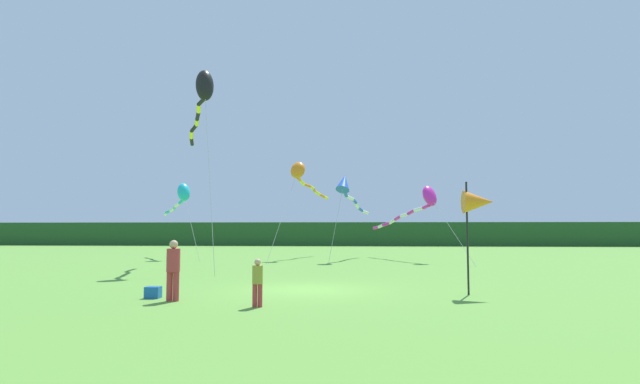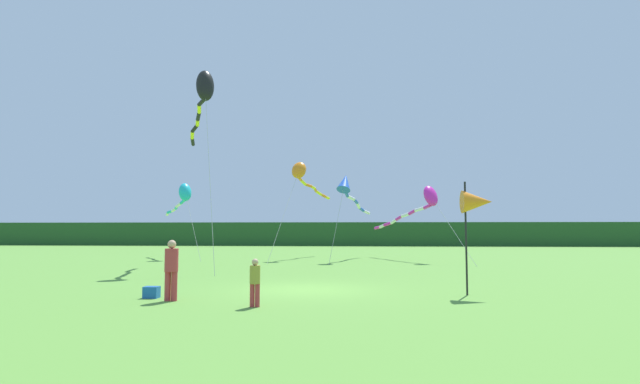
% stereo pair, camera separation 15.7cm
% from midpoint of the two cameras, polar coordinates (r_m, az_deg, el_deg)
% --- Properties ---
extents(ground_plane, '(120.00, 120.00, 0.00)m').
position_cam_midpoint_polar(ground_plane, '(16.58, -1.76, -11.14)').
color(ground_plane, '#5B9338').
extents(distant_treeline, '(108.00, 2.98, 2.85)m').
position_cam_midpoint_polar(distant_treeline, '(61.41, 2.49, -4.84)').
color(distant_treeline, '#234C23').
rests_on(distant_treeline, ground).
extents(person_adult, '(0.37, 0.37, 1.67)m').
position_cam_midpoint_polar(person_adult, '(14.47, -16.80, -8.23)').
color(person_adult, '#B23338').
rests_on(person_adult, ground).
extents(person_child, '(0.27, 0.27, 1.22)m').
position_cam_midpoint_polar(person_child, '(12.96, -7.54, -9.98)').
color(person_child, '#B23338').
rests_on(person_child, ground).
extents(cooler_box, '(0.41, 0.32, 0.33)m').
position_cam_midpoint_polar(cooler_box, '(15.33, -18.90, -10.85)').
color(cooler_box, '#1959B2').
rests_on(cooler_box, ground).
extents(banner_flag_pole, '(0.90, 0.70, 3.42)m').
position_cam_midpoint_polar(banner_flag_pole, '(15.83, 17.42, -1.20)').
color(banner_flag_pole, black).
rests_on(banner_flag_pole, ground).
extents(kite_orange, '(3.00, 10.62, 6.64)m').
position_cam_midpoint_polar(kite_orange, '(33.99, -2.28, 1.97)').
color(kite_orange, '#B2B2B2').
rests_on(kite_orange, ground).
extents(kite_black, '(3.71, 7.49, 9.94)m').
position_cam_midpoint_polar(kite_black, '(26.06, -13.46, 11.02)').
color(kite_black, '#B2B2B2').
rests_on(kite_black, ground).
extents(kite_cyan, '(4.65, 5.99, 5.23)m').
position_cam_midpoint_polar(kite_cyan, '(34.94, -15.70, -0.34)').
color(kite_cyan, '#B2B2B2').
rests_on(kite_cyan, ground).
extents(kite_blue, '(2.56, 8.52, 5.59)m').
position_cam_midpoint_polar(kite_blue, '(31.51, 2.94, 0.51)').
color(kite_blue, '#B2B2B2').
rests_on(kite_blue, ground).
extents(kite_magenta, '(5.14, 9.48, 4.78)m').
position_cam_midpoint_polar(kite_magenta, '(31.71, 11.35, -1.18)').
color(kite_magenta, '#B2B2B2').
rests_on(kite_magenta, ground).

